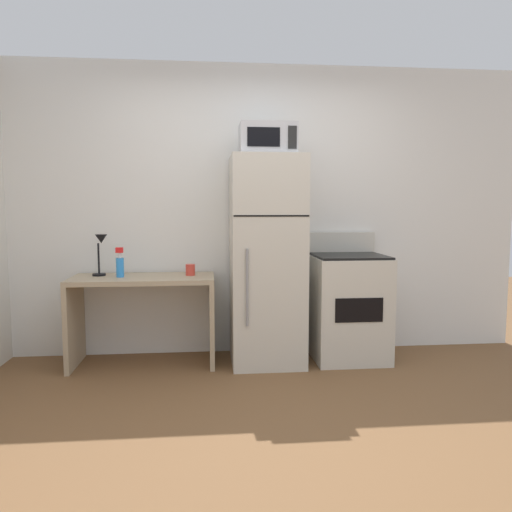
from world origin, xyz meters
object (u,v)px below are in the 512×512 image
coffee_mug (190,270)px  refrigerator (267,261)px  spray_bottle (120,265)px  microwave (267,140)px  desk (144,303)px  oven_range (348,306)px  desk_lamp (101,248)px

coffee_mug → refrigerator: (0.65, -0.08, 0.08)m
coffee_mug → spray_bottle: size_ratio=0.38×
coffee_mug → microwave: size_ratio=0.21×
refrigerator → microwave: microwave is taller
desk → spray_bottle: 0.37m
desk → oven_range: 1.77m
coffee_mug → desk_lamp: bearing=177.1°
refrigerator → desk: bearing=177.8°
refrigerator → oven_range: size_ratio=1.60×
desk → oven_range: oven_range is taller
desk_lamp → coffee_mug: desk_lamp is taller
oven_range → desk_lamp: bearing=177.3°
desk_lamp → oven_range: bearing=-2.7°
desk → microwave: (1.04, -0.06, 1.36)m
desk_lamp → spray_bottle: desk_lamp is taller
spray_bottle → microwave: (1.23, -0.05, 1.04)m
coffee_mug → microwave: (0.65, -0.10, 1.09)m
desk_lamp → coffee_mug: size_ratio=3.72×
oven_range → coffee_mug: bearing=177.4°
desk → spray_bottle: (-0.18, -0.02, 0.32)m
desk_lamp → oven_range: desk_lamp is taller
microwave → desk_lamp: bearing=174.4°
desk → desk_lamp: 0.59m
refrigerator → oven_range: 0.83m
spray_bottle → oven_range: bearing=-0.2°
desk_lamp → refrigerator: refrigerator is taller
coffee_mug → oven_range: bearing=-2.6°
desk → coffee_mug: bearing=5.4°
spray_bottle → refrigerator: 1.23m
desk_lamp → refrigerator: (1.40, -0.11, -0.11)m
desk → spray_bottle: spray_bottle is taller
desk → coffee_mug: coffee_mug is taller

